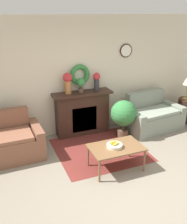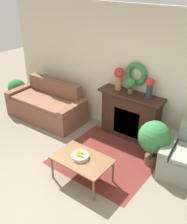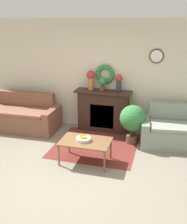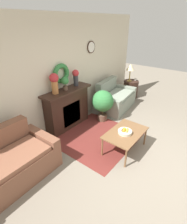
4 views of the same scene
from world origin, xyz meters
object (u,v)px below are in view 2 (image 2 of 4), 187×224
(fruit_bowl, at_px, (80,156))
(potted_plant_floor_by_loveseat, at_px, (154,138))
(couch_left, at_px, (47,106))
(potted_plant_floor_by_couch, at_px, (17,89))
(coffee_table, at_px, (82,160))
(vase_on_mantel_left, at_px, (119,77))
(potted_plant_on_mantel, at_px, (131,84))
(fireplace, at_px, (130,115))
(vase_on_mantel_right, at_px, (150,86))

(fruit_bowl, distance_m, potted_plant_floor_by_loveseat, 1.38)
(couch_left, height_order, potted_plant_floor_by_couch, couch_left)
(coffee_table, height_order, potted_plant_floor_by_couch, potted_plant_floor_by_couch)
(vase_on_mantel_left, xyz_separation_m, potted_plant_on_mantel, (0.30, -0.02, -0.07))
(fireplace, distance_m, potted_plant_floor_by_couch, 3.24)
(coffee_table, height_order, potted_plant_floor_by_loveseat, potted_plant_floor_by_loveseat)
(potted_plant_floor_by_couch, relative_size, potted_plant_floor_by_loveseat, 0.81)
(fruit_bowl, distance_m, vase_on_mantel_left, 1.89)
(couch_left, bearing_deg, potted_plant_on_mantel, 11.25)
(couch_left, height_order, vase_on_mantel_right, vase_on_mantel_right)
(fireplace, relative_size, vase_on_mantel_left, 2.93)
(fruit_bowl, relative_size, potted_plant_on_mantel, 0.88)
(coffee_table, bearing_deg, couch_left, 150.08)
(vase_on_mantel_right, bearing_deg, potted_plant_floor_by_couch, -173.35)
(fireplace, distance_m, fruit_bowl, 1.67)
(couch_left, relative_size, potted_plant_floor_by_loveseat, 2.18)
(coffee_table, bearing_deg, vase_on_mantel_right, 79.37)
(vase_on_mantel_left, xyz_separation_m, potted_plant_floor_by_couch, (-2.89, -0.42, -0.87))
(couch_left, relative_size, potted_plant_floor_by_couch, 2.68)
(fireplace, bearing_deg, potted_plant_floor_by_couch, -172.70)
(fireplace, bearing_deg, couch_left, -167.22)
(fruit_bowl, distance_m, vase_on_mantel_right, 1.88)
(couch_left, xyz_separation_m, potted_plant_on_mantel, (2.01, 0.45, 0.92))
(fireplace, relative_size, potted_plant_floor_by_couch, 1.92)
(vase_on_mantel_right, bearing_deg, fireplace, -179.13)
(vase_on_mantel_right, bearing_deg, vase_on_mantel_left, -180.00)
(potted_plant_floor_by_couch, height_order, potted_plant_floor_by_loveseat, potted_plant_floor_by_loveseat)
(fruit_bowl, bearing_deg, vase_on_mantel_right, 78.04)
(vase_on_mantel_right, bearing_deg, fruit_bowl, -101.96)
(vase_on_mantel_right, relative_size, potted_plant_floor_by_loveseat, 0.47)
(coffee_table, relative_size, vase_on_mantel_left, 2.07)
(fruit_bowl, distance_m, potted_plant_floor_by_couch, 3.46)
(fireplace, relative_size, potted_plant_floor_by_loveseat, 1.56)
(couch_left, height_order, potted_plant_on_mantel, potted_plant_on_mantel)
(couch_left, bearing_deg, vase_on_mantel_right, 9.71)
(fruit_bowl, xyz_separation_m, vase_on_mantel_left, (-0.34, 1.67, 0.81))
(couch_left, distance_m, coffee_table, 2.42)
(couch_left, xyz_separation_m, vase_on_mantel_left, (1.72, 0.47, 0.99))
(coffee_table, distance_m, potted_plant_floor_by_couch, 3.50)
(coffee_table, distance_m, fruit_bowl, 0.09)
(fireplace, height_order, vase_on_mantel_right, vase_on_mantel_right)
(potted_plant_floor_by_loveseat, bearing_deg, fruit_bowl, -125.18)
(vase_on_mantel_right, distance_m, potted_plant_floor_by_loveseat, 1.00)
(fruit_bowl, bearing_deg, vase_on_mantel_left, 101.37)
(couch_left, relative_size, potted_plant_on_mantel, 5.85)
(fireplace, height_order, potted_plant_floor_by_couch, fireplace)
(couch_left, distance_m, potted_plant_floor_by_couch, 1.18)
(couch_left, relative_size, vase_on_mantel_left, 4.09)
(potted_plant_floor_by_loveseat, bearing_deg, vase_on_mantel_left, 154.30)
(fruit_bowl, xyz_separation_m, potted_plant_on_mantel, (-0.04, 1.65, 0.74))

